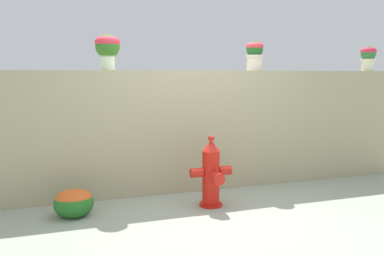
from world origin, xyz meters
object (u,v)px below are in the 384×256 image
fire_hydrant (211,175)px  flower_bush_left (74,202)px  potted_plant_2 (255,53)px  potted_plant_1 (108,47)px  potted_plant_3 (368,56)px

fire_hydrant → flower_bush_left: 1.64m
potted_plant_2 → fire_hydrant: size_ratio=0.49×
potted_plant_1 → flower_bush_left: bearing=-127.1°
potted_plant_1 → flower_bush_left: size_ratio=1.03×
potted_plant_1 → fire_hydrant: bearing=-37.7°
potted_plant_3 → flower_bush_left: size_ratio=0.87×
potted_plant_1 → fire_hydrant: potted_plant_1 is taller
potted_plant_3 → flower_bush_left: bearing=-172.1°
potted_plant_1 → potted_plant_2: bearing=0.1°
potted_plant_1 → flower_bush_left: potted_plant_1 is taller
potted_plant_3 → fire_hydrant: (-2.97, -0.79, -1.49)m
potted_plant_2 → potted_plant_3: 1.97m
potted_plant_1 → potted_plant_3: potted_plant_1 is taller
potted_plant_1 → potted_plant_2: potted_plant_1 is taller
flower_bush_left → potted_plant_3: bearing=7.9°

